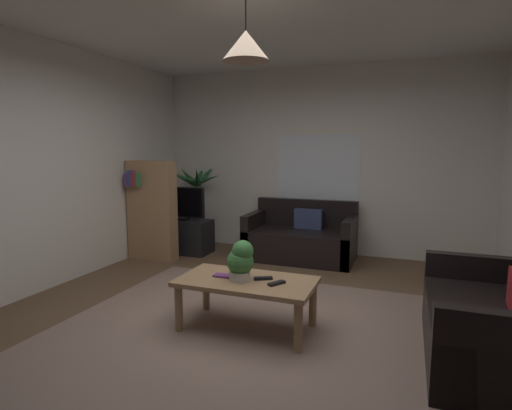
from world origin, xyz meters
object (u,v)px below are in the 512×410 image
Objects in this scene: potted_plant_on_table at (241,260)px; bookshelf_corner at (152,210)px; coffee_table at (247,287)px; remote_on_table_1 at (263,278)px; tv at (180,203)px; potted_palm_corner at (196,205)px; couch_under_window at (301,240)px; pendant_lamp at (246,46)px; couch_right_side at (494,327)px; book_on_table_0 at (223,276)px; tv_stand at (182,236)px; remote_on_table_0 at (277,283)px.

potted_plant_on_table is 0.25× the size of bookshelf_corner.
coffee_table is at bearing 30.70° from potted_plant_on_table.
remote_on_table_1 is at bearing -35.36° from bookshelf_corner.
bookshelf_corner is (-2.11, 1.64, 0.33)m from coffee_table.
potted_plant_on_table is 0.44× the size of tv.
potted_palm_corner is 0.98× the size of bookshelf_corner.
bookshelf_corner reaches higher than coffee_table.
coffee_table is 3.26m from potted_palm_corner.
couch_under_window is 1.85m from potted_palm_corner.
pendant_lamp is (-0.14, -0.05, 1.93)m from remote_on_table_1.
coffee_table is 0.86× the size of potted_palm_corner.
remote_on_table_1 is at bearing -88.17° from couch_right_side.
couch_under_window is at bearing -6.86° from potted_palm_corner.
book_on_table_0 reaches higher than coffee_table.
potted_palm_corner is at bearing 125.55° from potted_plant_on_table.
coffee_table is 0.25m from potted_plant_on_table.
book_on_table_0 is 2.72m from tv.
couch_under_window is at bearing 8.58° from tv_stand.
book_on_table_0 is at bearing -179.36° from coffee_table.
bookshelf_corner is at bearing -3.11° from remote_on_table_0.
couch_under_window reaches higher than remote_on_table_0.
couch_right_side is 1.65× the size of tv_stand.
pendant_lamp is at bearing 25.13° from remote_on_table_0.
book_on_table_0 is 0.99× the size of remote_on_table_0.
remote_on_table_0 is at bearing -3.47° from book_on_table_0.
couch_under_window is 1.27× the size of coffee_table.
couch_under_window is 9.39× the size of remote_on_table_0.
coffee_table is 7.38× the size of remote_on_table_1.
tv_stand is (-1.70, 2.13, -0.21)m from book_on_table_0.
couch_right_side is at bearing -27.58° from tv.
couch_under_window is 1.07× the size of bookshelf_corner.
couch_right_side is at bearing 62.72° from remote_on_table_1.
potted_plant_on_table is (-0.33, 0.01, 0.17)m from remote_on_table_0.
coffee_table is 3.37× the size of potted_plant_on_table.
remote_on_table_0 is 3.46m from potted_palm_corner.
potted_palm_corner reaches higher than tv_stand.
remote_on_table_0 is at bearing -80.31° from couch_under_window.
tv is at bearing 68.33° from bookshelf_corner.
potted_plant_on_table is 2.88m from tv_stand.
book_on_table_0 is 0.45× the size of potted_plant_on_table.
tv_stand is (-2.21, 2.16, -0.21)m from remote_on_table_0.
coffee_table is at bearing -86.87° from couch_under_window.
bookshelf_corner is at bearing 141.09° from potted_plant_on_table.
book_on_table_0 is 0.99× the size of remote_on_table_1.
couch_right_side is at bearing -48.34° from couch_under_window.
potted_plant_on_table is 0.39× the size of tv_stand.
bookshelf_corner is (-1.98, -0.76, 0.44)m from couch_under_window.
tv reaches higher than tv_stand.
couch_right_side is 1.91m from coffee_table.
tv_stand is (-1.92, 2.13, -0.13)m from coffee_table.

